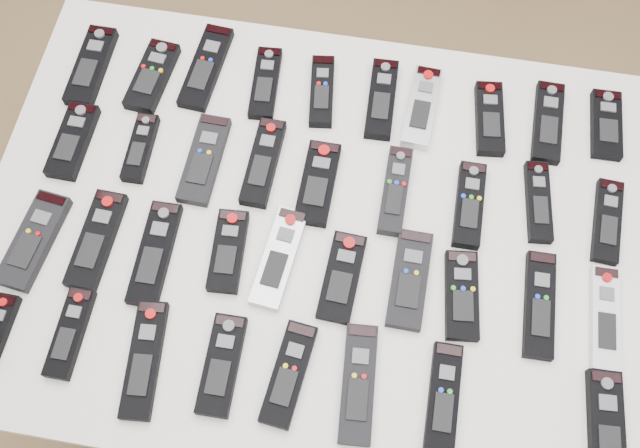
% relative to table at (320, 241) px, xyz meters
% --- Properties ---
extents(ground, '(4.00, 4.00, 0.00)m').
position_rel_table_xyz_m(ground, '(0.11, 0.05, -0.72)').
color(ground, olive).
rests_on(ground, ground).
extents(table, '(1.25, 0.88, 0.78)m').
position_rel_table_xyz_m(table, '(0.00, 0.00, 0.00)').
color(table, white).
rests_on(table, ground).
extents(remote_0, '(0.06, 0.19, 0.02)m').
position_rel_table_xyz_m(remote_0, '(-0.51, 0.27, 0.07)').
color(remote_0, black).
rests_on(remote_0, table).
extents(remote_1, '(0.08, 0.17, 0.02)m').
position_rel_table_xyz_m(remote_1, '(-0.39, 0.27, 0.07)').
color(remote_1, black).
rests_on(remote_1, table).
extents(remote_2, '(0.07, 0.20, 0.02)m').
position_rel_table_xyz_m(remote_2, '(-0.29, 0.31, 0.07)').
color(remote_2, black).
rests_on(remote_2, table).
extents(remote_3, '(0.06, 0.17, 0.02)m').
position_rel_table_xyz_m(remote_3, '(-0.16, 0.29, 0.07)').
color(remote_3, black).
rests_on(remote_3, table).
extents(remote_4, '(0.06, 0.16, 0.02)m').
position_rel_table_xyz_m(remote_4, '(-0.05, 0.29, 0.07)').
color(remote_4, black).
rests_on(remote_4, table).
extents(remote_5, '(0.06, 0.18, 0.02)m').
position_rel_table_xyz_m(remote_5, '(0.07, 0.29, 0.07)').
color(remote_5, black).
rests_on(remote_5, table).
extents(remote_6, '(0.06, 0.18, 0.02)m').
position_rel_table_xyz_m(remote_6, '(0.15, 0.28, 0.07)').
color(remote_6, '#B7B7BC').
rests_on(remote_6, table).
extents(remote_7, '(0.07, 0.16, 0.02)m').
position_rel_table_xyz_m(remote_7, '(0.29, 0.28, 0.07)').
color(remote_7, black).
rests_on(remote_7, table).
extents(remote_8, '(0.06, 0.18, 0.02)m').
position_rel_table_xyz_m(remote_8, '(0.40, 0.29, 0.07)').
color(remote_8, black).
rests_on(remote_8, table).
extents(remote_9, '(0.06, 0.15, 0.02)m').
position_rel_table_xyz_m(remote_9, '(0.51, 0.31, 0.07)').
color(remote_9, black).
rests_on(remote_9, table).
extents(remote_10, '(0.06, 0.16, 0.02)m').
position_rel_table_xyz_m(remote_10, '(-0.50, 0.10, 0.07)').
color(remote_10, black).
rests_on(remote_10, table).
extents(remote_11, '(0.04, 0.14, 0.02)m').
position_rel_table_xyz_m(remote_11, '(-0.37, 0.10, 0.07)').
color(remote_11, black).
rests_on(remote_11, table).
extents(remote_12, '(0.06, 0.19, 0.02)m').
position_rel_table_xyz_m(remote_12, '(-0.24, 0.10, 0.07)').
color(remote_12, black).
rests_on(remote_12, table).
extents(remote_13, '(0.06, 0.18, 0.02)m').
position_rel_table_xyz_m(remote_13, '(-0.13, 0.11, 0.07)').
color(remote_13, black).
rests_on(remote_13, table).
extents(remote_14, '(0.06, 0.17, 0.02)m').
position_rel_table_xyz_m(remote_14, '(-0.02, 0.09, 0.07)').
color(remote_14, black).
rests_on(remote_14, table).
extents(remote_15, '(0.05, 0.18, 0.02)m').
position_rel_table_xyz_m(remote_15, '(0.13, 0.09, 0.07)').
color(remote_15, black).
rests_on(remote_15, table).
extents(remote_16, '(0.05, 0.17, 0.02)m').
position_rel_table_xyz_m(remote_16, '(0.26, 0.09, 0.07)').
color(remote_16, black).
rests_on(remote_16, table).
extents(remote_17, '(0.06, 0.16, 0.02)m').
position_rel_table_xyz_m(remote_17, '(0.39, 0.12, 0.07)').
color(remote_17, black).
rests_on(remote_17, table).
extents(remote_18, '(0.06, 0.17, 0.02)m').
position_rel_table_xyz_m(remote_18, '(0.52, 0.10, 0.07)').
color(remote_18, black).
rests_on(remote_18, table).
extents(remote_19, '(0.08, 0.19, 0.02)m').
position_rel_table_xyz_m(remote_19, '(-0.50, -0.11, 0.07)').
color(remote_19, black).
rests_on(remote_19, table).
extents(remote_20, '(0.06, 0.19, 0.02)m').
position_rel_table_xyz_m(remote_20, '(-0.39, -0.09, 0.07)').
color(remote_20, black).
rests_on(remote_20, table).
extents(remote_21, '(0.06, 0.20, 0.02)m').
position_rel_table_xyz_m(remote_21, '(-0.28, -0.10, 0.07)').
color(remote_21, black).
rests_on(remote_21, table).
extents(remote_22, '(0.06, 0.16, 0.02)m').
position_rel_table_xyz_m(remote_22, '(-0.15, -0.08, 0.07)').
color(remote_22, black).
rests_on(remote_22, table).
extents(remote_23, '(0.07, 0.19, 0.02)m').
position_rel_table_xyz_m(remote_23, '(-0.06, -0.07, 0.07)').
color(remote_23, '#B7B7BC').
rests_on(remote_23, table).
extents(remote_24, '(0.07, 0.17, 0.02)m').
position_rel_table_xyz_m(remote_24, '(0.05, -0.09, 0.07)').
color(remote_24, black).
rests_on(remote_24, table).
extents(remote_25, '(0.06, 0.18, 0.02)m').
position_rel_table_xyz_m(remote_25, '(0.17, -0.07, 0.07)').
color(remote_25, black).
rests_on(remote_25, table).
extents(remote_26, '(0.07, 0.17, 0.02)m').
position_rel_table_xyz_m(remote_26, '(0.27, -0.09, 0.07)').
color(remote_26, black).
rests_on(remote_26, table).
extents(remote_27, '(0.05, 0.19, 0.02)m').
position_rel_table_xyz_m(remote_27, '(0.40, -0.08, 0.07)').
color(remote_27, black).
rests_on(remote_27, table).
extents(remote_28, '(0.05, 0.19, 0.02)m').
position_rel_table_xyz_m(remote_28, '(0.51, -0.09, 0.07)').
color(remote_28, silver).
rests_on(remote_28, table).
extents(remote_30, '(0.04, 0.16, 0.02)m').
position_rel_table_xyz_m(remote_30, '(-0.39, -0.27, 0.07)').
color(remote_30, black).
rests_on(remote_30, table).
extents(remote_31, '(0.07, 0.20, 0.02)m').
position_rel_table_xyz_m(remote_31, '(-0.25, -0.29, 0.07)').
color(remote_31, black).
rests_on(remote_31, table).
extents(remote_32, '(0.06, 0.17, 0.02)m').
position_rel_table_xyz_m(remote_32, '(-0.12, -0.28, 0.07)').
color(remote_32, black).
rests_on(remote_32, table).
extents(remote_33, '(0.07, 0.18, 0.02)m').
position_rel_table_xyz_m(remote_33, '(-0.01, -0.27, 0.07)').
color(remote_33, black).
rests_on(remote_33, table).
extents(remote_34, '(0.07, 0.20, 0.02)m').
position_rel_table_xyz_m(remote_34, '(0.11, -0.27, 0.07)').
color(remote_34, black).
rests_on(remote_34, table).
extents(remote_35, '(0.05, 0.18, 0.02)m').
position_rel_table_xyz_m(remote_35, '(0.25, -0.27, 0.07)').
color(remote_35, black).
rests_on(remote_35, table).
extents(remote_36, '(0.07, 0.20, 0.02)m').
position_rel_table_xyz_m(remote_36, '(0.52, -0.28, 0.07)').
color(remote_36, black).
rests_on(remote_36, table).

